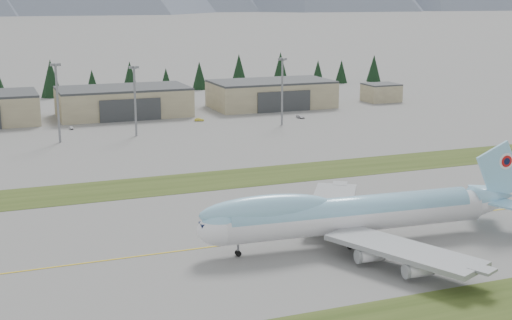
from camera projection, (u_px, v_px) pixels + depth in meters
name	position (u px, v px, depth m)	size (l,w,h in m)	color
ground	(350.00, 229.00, 137.25)	(7000.00, 7000.00, 0.00)	slate
grass_strip_near	(476.00, 307.00, 102.69)	(400.00, 14.00, 0.08)	#344619
grass_strip_far	(264.00, 176.00, 178.18)	(400.00, 18.00, 0.08)	#344619
taxiway_line_main	(350.00, 229.00, 137.25)	(400.00, 0.40, 0.02)	yellow
boeing_747_freighter	(352.00, 214.00, 128.05)	(65.15, 56.23, 17.19)	white
hangar_center	(123.00, 101.00, 267.13)	(48.00, 26.60, 10.80)	gray
hangar_right	(271.00, 94.00, 288.14)	(48.00, 26.60, 10.80)	gray
control_shed	(381.00, 92.00, 304.28)	(14.00, 12.00, 7.60)	gray
floodlight_masts	(55.00, 90.00, 217.93)	(133.35, 8.09, 24.21)	gray
service_vehicle_a	(71.00, 129.00, 240.71)	(1.26, 3.13, 1.07)	silver
service_vehicle_b	(199.00, 121.00, 256.47)	(1.20, 3.42, 1.13)	gold
service_vehicle_c	(300.00, 118.00, 262.40)	(1.56, 3.84, 1.11)	silver
conifer_belt	(119.00, 77.00, 327.84)	(268.19, 15.76, 16.78)	black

